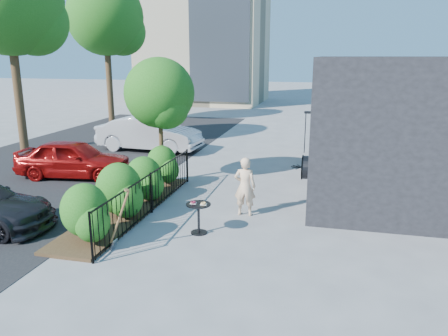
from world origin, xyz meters
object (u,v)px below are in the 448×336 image
(street_tree_near, at_px, (9,7))
(patio_tree, at_px, (161,97))
(shovel, at_px, (119,223))
(street_tree_far, at_px, (106,22))
(cafe_table, at_px, (199,213))
(woman, at_px, (245,187))
(car_silver, at_px, (149,134))
(car_red, at_px, (73,159))

(street_tree_near, bearing_deg, patio_tree, -22.57)
(patio_tree, height_order, shovel, patio_tree)
(street_tree_far, height_order, cafe_table, street_tree_far)
(street_tree_far, xyz_separation_m, cafe_table, (10.04, -14.98, -5.42))
(street_tree_near, height_order, street_tree_far, same)
(street_tree_far, distance_m, woman, 18.09)
(shovel, height_order, car_silver, car_silver)
(shovel, bearing_deg, street_tree_far, 118.08)
(cafe_table, relative_size, shovel, 0.54)
(street_tree_far, relative_size, shovel, 5.83)
(car_red, bearing_deg, woman, -116.08)
(street_tree_far, height_order, shovel, street_tree_far)
(patio_tree, distance_m, car_silver, 5.52)
(car_red, bearing_deg, patio_tree, -94.64)
(street_tree_far, height_order, car_silver, street_tree_far)
(street_tree_near, bearing_deg, car_red, -36.42)
(shovel, bearing_deg, street_tree_near, 136.40)
(street_tree_near, distance_m, car_silver, 7.51)
(car_silver, bearing_deg, car_red, 174.49)
(woman, bearing_deg, street_tree_near, -28.59)
(cafe_table, bearing_deg, shovel, -136.61)
(street_tree_far, bearing_deg, patio_tree, -55.49)
(street_tree_far, distance_m, cafe_table, 18.83)
(street_tree_near, xyz_separation_m, woman, (10.85, -5.53, -5.15))
(patio_tree, relative_size, shovel, 2.77)
(street_tree_near, bearing_deg, car_silver, 14.19)
(shovel, bearing_deg, car_red, 130.18)
(street_tree_far, height_order, woman, street_tree_far)
(street_tree_near, relative_size, car_red, 2.18)
(street_tree_far, bearing_deg, cafe_table, -56.16)
(cafe_table, xyz_separation_m, woman, (0.81, 1.45, 0.27))
(cafe_table, height_order, woman, woman)
(street_tree_near, distance_m, shovel, 13.10)
(street_tree_far, bearing_deg, street_tree_near, -90.00)
(cafe_table, xyz_separation_m, car_silver, (-4.77, 8.31, 0.25))
(street_tree_far, height_order, car_red, street_tree_far)
(street_tree_near, height_order, car_red, street_tree_near)
(patio_tree, distance_m, woman, 4.40)
(patio_tree, distance_m, street_tree_far, 13.95)
(patio_tree, xyz_separation_m, car_silver, (-2.42, 4.53, -2.02))
(car_red, relative_size, car_silver, 0.84)
(street_tree_far, xyz_separation_m, car_silver, (5.28, -6.67, -5.17))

